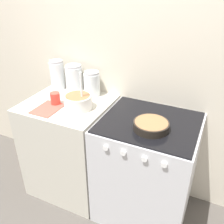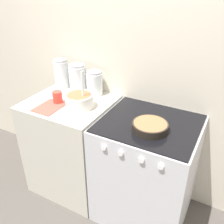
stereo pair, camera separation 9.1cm
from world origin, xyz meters
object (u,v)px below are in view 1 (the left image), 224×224
Objects in this scene: storage_jar_left at (58,76)px; tin_can at (55,98)px; mixing_bowl at (78,101)px; stove at (146,169)px; storage_jar_right at (92,85)px; baking_pan at (151,125)px; storage_jar_middle at (74,80)px.

tin_can is at bearing -58.43° from storage_jar_left.
stove is at bearing 4.07° from mixing_bowl.
storage_jar_right is at bearing 159.66° from stove.
mixing_bowl reaches higher than storage_jar_right.
mixing_bowl reaches higher than tin_can.
baking_pan is at bearing -69.60° from stove.
storage_jar_right is at bearing 0.00° from storage_jar_left.
mixing_bowl is (-0.60, -0.04, 0.53)m from stove.
baking_pan is (0.63, -0.05, -0.03)m from mixing_bowl.
tin_can is at bearing -174.47° from mixing_bowl.
stove is 0.96m from tin_can.
mixing_bowl is 1.16× the size of storage_jar_left.
tin_can reaches higher than stove.
mixing_bowl is 1.24× the size of storage_jar_middle.
storage_jar_left is 0.37m from storage_jar_right.
storage_jar_left reaches higher than storage_jar_right.
storage_jar_middle is 2.45× the size of tin_can.
stove is at bearing -13.08° from storage_jar_left.
stove is 4.23× the size of storage_jar_right.
stove is 1.17m from storage_jar_left.
mixing_bowl is 0.27m from storage_jar_right.
mixing_bowl is at bearing -175.93° from stove.
mixing_bowl reaches higher than storage_jar_left.
stove is 3.67× the size of baking_pan.
storage_jar_middle is at bearing 127.09° from mixing_bowl.
baking_pan is (0.04, -0.10, 0.50)m from stove.
storage_jar_middle reaches higher than storage_jar_right.
storage_jar_middle is at bearing 164.06° from stove.
mixing_bowl reaches higher than storage_jar_middle.
stove is 3.44× the size of storage_jar_left.
storage_jar_right is at bearing 94.45° from mixing_bowl.
storage_jar_left reaches higher than baking_pan.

